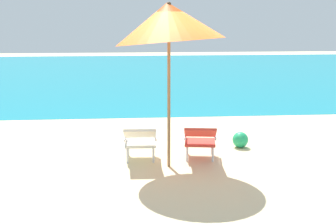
{
  "coord_description": "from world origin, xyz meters",
  "views": [
    {
      "loc": [
        -0.68,
        -7.57,
        2.43
      ],
      "look_at": [
        0.0,
        0.49,
        0.75
      ],
      "focal_mm": 49.51,
      "sensor_mm": 36.0,
      "label": 1
    }
  ],
  "objects_px": {
    "lounge_chair_left": "(140,139)",
    "lounge_chair_right": "(200,138)",
    "beach_umbrella_center": "(169,22)",
    "beach_ball": "(240,140)"
  },
  "relations": [
    {
      "from": "lounge_chair_right",
      "to": "beach_umbrella_center",
      "type": "distance_m",
      "value": 2.02
    },
    {
      "from": "lounge_chair_left",
      "to": "beach_umbrella_center",
      "type": "xyz_separation_m",
      "value": [
        0.46,
        -0.26,
        1.93
      ]
    },
    {
      "from": "lounge_chair_left",
      "to": "beach_umbrella_center",
      "type": "distance_m",
      "value": 2.0
    },
    {
      "from": "lounge_chair_right",
      "to": "beach_ball",
      "type": "distance_m",
      "value": 1.19
    },
    {
      "from": "lounge_chair_left",
      "to": "beach_umbrella_center",
      "type": "bearing_deg",
      "value": -29.84
    },
    {
      "from": "lounge_chair_right",
      "to": "lounge_chair_left",
      "type": "bearing_deg",
      "value": 178.93
    },
    {
      "from": "lounge_chair_left",
      "to": "beach_ball",
      "type": "distance_m",
      "value": 2.05
    },
    {
      "from": "lounge_chair_left",
      "to": "lounge_chair_right",
      "type": "distance_m",
      "value": 1.01
    },
    {
      "from": "lounge_chair_right",
      "to": "beach_ball",
      "type": "bearing_deg",
      "value": 40.59
    },
    {
      "from": "lounge_chair_left",
      "to": "lounge_chair_right",
      "type": "height_order",
      "value": "same"
    }
  ]
}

